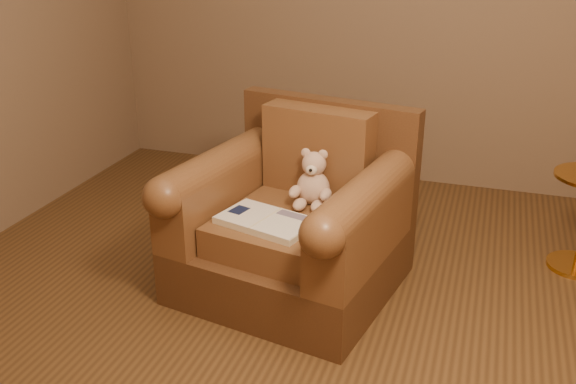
% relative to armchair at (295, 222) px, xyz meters
% --- Properties ---
extents(floor, '(4.00, 4.00, 0.00)m').
position_rel_armchair_xyz_m(floor, '(0.20, -0.42, -0.33)').
color(floor, brown).
rests_on(floor, ground).
extents(armchair, '(1.10, 1.07, 0.86)m').
position_rel_armchair_xyz_m(armchair, '(0.00, 0.00, 0.00)').
color(armchair, '#50301A').
rests_on(armchair, floor).
extents(teddy_bear, '(0.20, 0.23, 0.28)m').
position_rel_armchair_xyz_m(teddy_bear, '(0.07, 0.07, 0.18)').
color(teddy_bear, '#D0AA92').
rests_on(teddy_bear, armchair).
extents(guidebook, '(0.47, 0.36, 0.03)m').
position_rel_armchair_xyz_m(guidebook, '(-0.07, -0.22, 0.09)').
color(guidebook, beige).
rests_on(guidebook, armchair).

